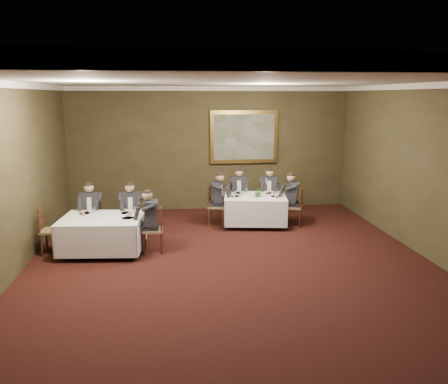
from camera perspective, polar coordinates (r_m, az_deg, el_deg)
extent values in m
plane|color=black|center=(8.20, 1.53, -10.88)|extent=(10.00, 10.00, 0.00)
cube|color=silver|center=(7.53, 1.69, 14.38)|extent=(8.00, 10.00, 0.10)
cube|color=#352E1A|center=(12.58, -1.79, 5.63)|extent=(8.00, 0.10, 3.50)
cube|color=#352E1A|center=(3.08, 16.20, -17.21)|extent=(8.00, 0.10, 3.50)
cube|color=#352E1A|center=(9.16, 27.20, 1.66)|extent=(0.10, 10.00, 3.50)
cube|color=white|center=(12.45, -1.82, 13.35)|extent=(8.00, 0.10, 0.12)
cube|color=white|center=(2.74, 17.99, 15.87)|extent=(8.00, 0.10, 0.12)
cube|color=black|center=(11.10, 4.08, -0.68)|extent=(1.64, 1.33, 0.04)
cube|color=white|center=(11.09, 4.08, -0.55)|extent=(1.71, 1.39, 0.02)
cube|color=white|center=(11.17, 4.05, -2.20)|extent=(1.73, 1.42, 0.65)
cube|color=black|center=(9.48, -15.68, -3.42)|extent=(1.71, 1.35, 0.04)
cube|color=white|center=(9.47, -15.69, -3.27)|extent=(1.77, 1.41, 0.02)
cube|color=white|center=(9.56, -15.57, -5.18)|extent=(1.80, 1.43, 0.65)
cube|color=olive|center=(11.91, 1.89, -0.95)|extent=(0.46, 0.44, 0.05)
cube|color=black|center=(12.04, 1.80, 0.40)|extent=(0.38, 0.05, 0.54)
cube|color=black|center=(11.83, 1.90, 0.82)|extent=(0.43, 0.33, 0.55)
sphere|color=tan|center=(11.76, 1.92, 2.63)|extent=(0.22, 0.22, 0.21)
cube|color=olive|center=(11.95, 5.91, -0.97)|extent=(0.53, 0.51, 0.05)
cube|color=black|center=(12.08, 5.96, 0.37)|extent=(0.38, 0.12, 0.54)
cube|color=black|center=(11.87, 5.95, 0.79)|extent=(0.48, 0.40, 0.55)
sphere|color=tan|center=(11.80, 5.99, 2.60)|extent=(0.25, 0.25, 0.21)
cube|color=olive|center=(11.16, -0.96, -1.87)|extent=(0.51, 0.53, 0.05)
cube|color=black|center=(11.13, -1.94, -0.62)|extent=(0.12, 0.38, 0.54)
cube|color=black|center=(11.07, -0.97, 0.01)|extent=(0.40, 0.48, 0.55)
sphere|color=tan|center=(10.99, -0.98, 1.94)|extent=(0.25, 0.25, 0.21)
cube|color=olive|center=(11.24, 9.04, -1.92)|extent=(0.55, 0.56, 0.05)
cube|color=black|center=(11.17, 10.05, -0.75)|extent=(0.16, 0.37, 0.54)
cube|color=black|center=(11.16, 9.11, -0.05)|extent=(0.44, 0.50, 0.55)
sphere|color=tan|center=(11.08, 9.17, 1.87)|extent=(0.27, 0.27, 0.21)
cube|color=olive|center=(10.45, -16.89, -3.42)|extent=(0.46, 0.44, 0.05)
cube|color=black|center=(10.57, -16.76, -1.86)|extent=(0.38, 0.05, 0.54)
cube|color=black|center=(10.36, -17.02, -1.42)|extent=(0.43, 0.33, 0.55)
sphere|color=tan|center=(10.27, -17.15, 0.64)|extent=(0.22, 0.22, 0.21)
cube|color=olive|center=(10.25, -12.01, -3.46)|extent=(0.46, 0.45, 0.05)
cube|color=black|center=(10.37, -12.05, -1.87)|extent=(0.38, 0.05, 0.54)
cube|color=black|center=(10.15, -12.11, -1.42)|extent=(0.44, 0.33, 0.55)
sphere|color=tan|center=(10.07, -12.21, 0.68)|extent=(0.22, 0.22, 0.21)
cube|color=olive|center=(9.35, -9.30, -4.90)|extent=(0.43, 0.45, 0.05)
cube|color=black|center=(9.27, -8.18, -3.43)|extent=(0.04, 0.38, 0.54)
cube|color=black|center=(9.24, -9.39, -2.68)|extent=(0.32, 0.42, 0.55)
sphere|color=tan|center=(9.15, -9.47, -0.38)|extent=(0.21, 0.21, 0.21)
cube|color=olive|center=(9.85, -21.55, -4.72)|extent=(0.42, 0.44, 0.05)
cube|color=black|center=(9.84, -22.73, -3.35)|extent=(0.03, 0.38, 0.54)
imported|color=#2D5926|center=(10.95, 4.49, 0.06)|extent=(0.26, 0.22, 0.27)
cylinder|color=#B69037|center=(11.12, 5.51, -0.44)|extent=(0.07, 0.07, 0.02)
cylinder|color=#B69037|center=(11.08, 5.53, 0.39)|extent=(0.02, 0.02, 0.31)
cylinder|color=white|center=(11.04, 5.55, 1.52)|extent=(0.02, 0.02, 0.14)
cylinder|color=white|center=(11.40, 1.91, -0.08)|extent=(0.25, 0.25, 0.01)
cylinder|color=white|center=(11.54, 1.80, 0.19)|extent=(0.08, 0.08, 0.05)
cylinder|color=white|center=(11.41, 2.75, 0.25)|extent=(0.06, 0.06, 0.14)
cylinder|color=white|center=(9.91, -17.74, -2.60)|extent=(0.25, 0.25, 0.01)
cylinder|color=white|center=(10.05, -17.59, -2.26)|extent=(0.08, 0.08, 0.05)
cylinder|color=white|center=(9.86, -16.79, -2.24)|extent=(0.06, 0.06, 0.14)
cube|color=gold|center=(12.61, 2.63, 7.18)|extent=(1.95, 0.08, 1.51)
cube|color=#40442D|center=(12.57, 2.66, 7.17)|extent=(1.73, 0.01, 1.29)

